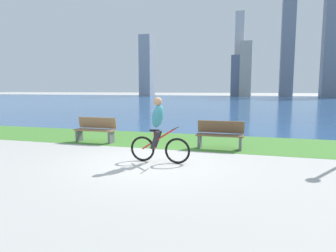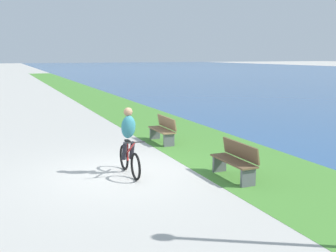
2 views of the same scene
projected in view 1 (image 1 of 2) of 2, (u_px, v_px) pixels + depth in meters
ground_plane at (153, 162)px, 7.84m from camera, size 300.00×300.00×0.00m
grass_strip_bayside at (184, 141)px, 11.12m from camera, size 120.00×3.47×0.01m
bay_water_surface at (240, 101)px, 49.56m from camera, size 300.00×77.34×0.00m
cyclist_lead at (158, 131)px, 7.76m from camera, size 1.64×0.52×1.72m
bench_near_path at (96, 130)px, 10.80m from camera, size 1.50×0.47×0.90m
bench_far_along_path at (220, 135)px, 9.61m from camera, size 1.50×0.47×0.90m
city_skyline_far_shore at (284, 50)px, 73.25m from camera, size 52.78×9.98×27.55m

